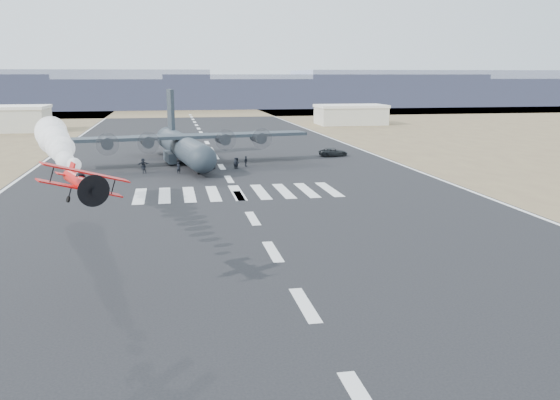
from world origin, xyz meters
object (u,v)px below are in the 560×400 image
object	(u,v)px
crew_e	(213,163)
crew_g	(178,168)
hangar_right	(351,114)
crew_b	(238,163)
transport_aircraft	(183,145)
crew_d	(246,161)
crew_c	(193,161)
support_vehicle	(333,152)
crew_f	(143,164)
crew_h	(144,168)
aerobatic_biplane	(81,182)
crew_a	(235,163)

from	to	relation	value
crew_e	crew_g	distance (m)	6.51
hangar_right	crew_b	bearing A→B (deg)	-118.51
transport_aircraft	crew_d	bearing A→B (deg)	-38.65
crew_b	crew_c	xyz separation A→B (m)	(-6.76, 4.71, -0.05)
support_vehicle	crew_b	distance (m)	22.27
crew_e	crew_f	xyz separation A→B (m)	(-10.83, 0.67, 0.02)
transport_aircraft	crew_h	world-z (taller)	transport_aircraft
hangar_right	support_vehicle	bearing A→B (deg)	-109.73
hangar_right	crew_c	world-z (taller)	hangar_right
support_vehicle	crew_h	world-z (taller)	crew_h
crew_e	aerobatic_biplane	bearing A→B (deg)	-116.46
crew_e	support_vehicle	bearing A→B (deg)	12.30
crew_g	crew_d	bearing A→B (deg)	-138.17
crew_e	crew_b	bearing A→B (deg)	-20.66
hangar_right	crew_b	size ratio (longest dim) A/B	11.71
crew_a	crew_c	world-z (taller)	crew_a
crew_f	crew_h	distance (m)	3.02
support_vehicle	crew_g	size ratio (longest dim) A/B	2.95
support_vehicle	crew_a	distance (m)	22.74
aerobatic_biplane	crew_d	world-z (taller)	aerobatic_biplane
aerobatic_biplane	crew_d	distance (m)	59.29
hangar_right	crew_g	xyz separation A→B (m)	(-52.98, -83.42, -2.12)
aerobatic_biplane	crew_g	xyz separation A→B (m)	(6.84, 51.00, -6.98)
crew_b	crew_f	xyz separation A→B (m)	(-14.66, 1.13, 0.06)
aerobatic_biplane	crew_c	size ratio (longest dim) A/B	3.32
hangar_right	crew_g	bearing A→B (deg)	-122.42
support_vehicle	crew_c	xyz separation A→B (m)	(-25.76, -6.90, 0.10)
crew_d	crew_b	bearing A→B (deg)	172.82
crew_e	crew_f	distance (m)	10.86
transport_aircraft	crew_c	xyz separation A→B (m)	(1.51, -3.04, -2.28)
aerobatic_biplane	crew_h	bearing A→B (deg)	75.09
hangar_right	crew_g	distance (m)	98.84
hangar_right	transport_aircraft	distance (m)	89.28
aerobatic_biplane	crew_e	xyz separation A→B (m)	(12.33, 54.50, -6.95)
support_vehicle	crew_a	xyz separation A→B (m)	(-19.39, -11.89, 0.19)
crew_b	crew_h	bearing A→B (deg)	141.60
transport_aircraft	crew_b	distance (m)	11.55
hangar_right	support_vehicle	distance (m)	73.10
crew_f	crew_h	bearing A→B (deg)	-105.22
support_vehicle	crew_g	world-z (taller)	crew_g
hangar_right	crew_d	size ratio (longest dim) A/B	12.08
crew_a	crew_f	bearing A→B (deg)	-140.66
crew_e	crew_g	xyz separation A→B (m)	(-5.49, -3.51, -0.03)
crew_b	crew_h	world-z (taller)	crew_b
crew_b	crew_d	distance (m)	2.64
crew_h	support_vehicle	bearing A→B (deg)	-159.67
transport_aircraft	crew_h	size ratio (longest dim) A/B	24.44
crew_d	crew_f	xyz separation A→B (m)	(-16.25, -0.97, 0.08)
hangar_right	transport_aircraft	world-z (taller)	transport_aircraft
transport_aircraft	crew_c	world-z (taller)	transport_aircraft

